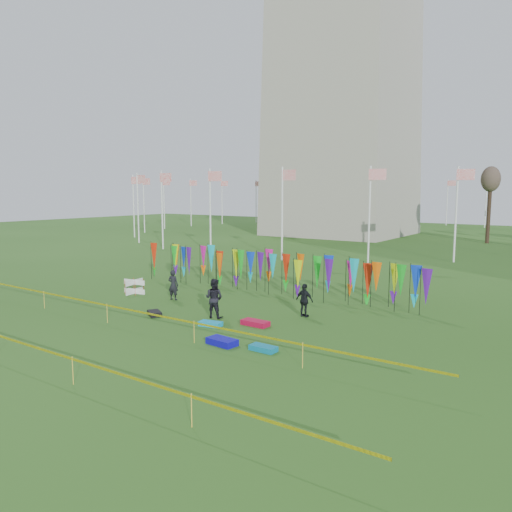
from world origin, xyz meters
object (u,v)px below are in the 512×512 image
Objects in this scene: kite_bag_turquoise at (211,324)px; box_kite at (134,287)px; kite_bag_red at (255,323)px; person_left at (173,285)px; kite_bag_black at (155,313)px; person_right at (305,300)px; kite_bag_teal at (263,348)px; person_mid at (214,298)px; kite_bag_blue at (222,342)px.

box_kite is at bearing 160.93° from kite_bag_turquoise.
kite_bag_red reaches higher than kite_bag_turquoise.
person_left reaches higher than kite_bag_black.
person_left reaches higher than person_right.
box_kite is 0.53× the size of person_right.
box_kite is 0.51× the size of person_left.
kite_bag_black is at bearing 38.72° from person_right.
kite_bag_red is 3.57m from kite_bag_teal.
person_right is 4.69m from kite_bag_turquoise.
person_mid reaches higher than kite_bag_black.
person_right is 7.24m from kite_bag_black.
kite_bag_black reaches higher than kite_bag_teal.
box_kite is 0.82× the size of kite_bag_teal.
person_right is at bearing 33.03° from kite_bag_black.
kite_bag_black reaches higher than kite_bag_turquoise.
box_kite is 0.92× the size of kite_bag_black.
kite_bag_blue is at bearing -24.28° from box_kite.
kite_bag_black is at bearing 106.93° from person_left.
person_left is 10.09m from kite_bag_teal.
person_left reaches higher than kite_bag_blue.
kite_bag_red is (-1.03, -2.61, -0.68)m from person_right.
kite_bag_turquoise is 1.99m from kite_bag_red.
person_mid is 5.49m from kite_bag_teal.
kite_bag_black is (-2.63, -1.33, -0.83)m from person_mid.
kite_bag_blue reaches higher than kite_bag_teal.
kite_bag_blue is 1.16× the size of kite_bag_teal.
kite_bag_red is (9.75, -1.60, -0.31)m from box_kite.
kite_bag_blue reaches higher than kite_bag_black.
person_left is at bearing 12.19° from person_right.
person_mid reaches higher than box_kite.
kite_bag_turquoise is at bearing 158.62° from kite_bag_teal.
kite_bag_black is at bearing 15.89° from person_mid.
kite_bag_blue is at bearing 90.85° from person_right.
person_mid reaches higher than person_left.
kite_bag_teal is at bearing 108.95° from person_right.
person_right is 1.33× the size of kite_bag_blue.
kite_bag_red is at bearing 14.75° from kite_bag_black.
person_right reaches higher than kite_bag_turquoise.
person_mid is at bearing 149.55° from kite_bag_teal.
person_mid is 1.48× the size of kite_bag_red.
kite_bag_turquoise is 0.98× the size of kite_bag_teal.
person_mid is 4.30m from person_right.
person_right is at bearing 68.45° from kite_bag_red.
person_mid is at bearing 123.41° from kite_bag_turquoise.
kite_bag_blue reaches higher than kite_bag_red.
person_left reaches higher than kite_bag_turquoise.
box_kite is 0.68× the size of kite_bag_red.
person_right reaches higher than box_kite.
box_kite reaches higher than kite_bag_teal.
person_left reaches higher than kite_bag_teal.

